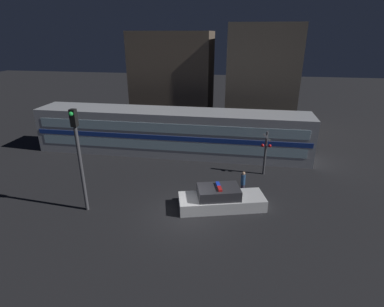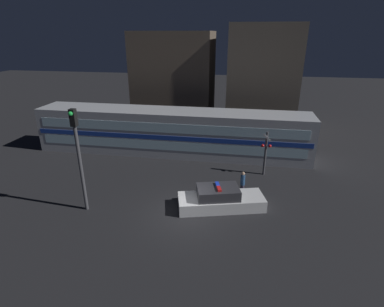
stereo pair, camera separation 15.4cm
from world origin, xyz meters
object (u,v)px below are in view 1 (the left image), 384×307
Objects in this scene: police_car at (221,199)px; pedestrian at (243,184)px; crossing_signal_near at (265,151)px; traffic_light_corner at (79,153)px; train at (171,132)px.

pedestrian is (1.22, 1.57, 0.31)m from police_car.
crossing_signal_near is at bearing 66.01° from pedestrian.
crossing_signal_near is at bearing 31.94° from traffic_light_corner.
traffic_light_corner is (-8.71, -3.04, 2.66)m from pedestrian.
traffic_light_corner reaches higher than police_car.
police_car is 5.69m from crossing_signal_near.
crossing_signal_near is at bearing 45.89° from police_car.
pedestrian is 9.60m from traffic_light_corner.
train is 4.30× the size of police_car.
crossing_signal_near is (7.40, -3.06, -0.06)m from train.
pedestrian is at bearing -113.99° from crossing_signal_near.
police_car is 8.20m from traffic_light_corner.
pedestrian is at bearing 36.93° from police_car.
crossing_signal_near reaches higher than pedestrian.
train is 13.69× the size of pedestrian.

